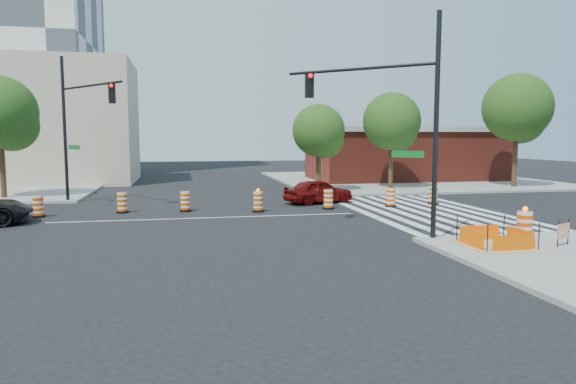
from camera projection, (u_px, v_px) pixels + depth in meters
The scene contains 23 objects.
ground at pixel (207, 218), 23.85m from camera, with size 120.00×120.00×0.00m, color black.
sidewalk_ne at pixel (404, 180), 44.99m from camera, with size 22.00×22.00×0.15m, color gray.
crosswalk_east at pixel (424, 211), 26.05m from camera, with size 6.75×13.50×0.01m.
lane_centerline at pixel (207, 218), 23.85m from camera, with size 14.00×0.12×0.01m, color silver.
excavation_pit at pixel (496, 244), 16.87m from camera, with size 2.20×2.20×0.90m.
brick_storefront at pixel (405, 154), 44.76m from camera, with size 16.50×8.50×4.60m.
beige_midrise at pixel (46, 122), 42.34m from camera, with size 14.00×10.00×10.00m, color #C5B297.
red_coupe at pixel (319, 191), 29.21m from camera, with size 1.62×4.03×1.37m, color #600908.
signal_pole_se at pixel (391, 106), 18.72m from camera, with size 4.53×4.11×7.91m.
signal_pole_nw at pixel (79, 115), 27.91m from camera, with size 3.84×4.96×8.11m.
pit_drum at pixel (524, 228), 17.34m from camera, with size 0.64×0.64×1.25m.
barricade at pixel (563, 231), 16.91m from camera, with size 0.70×0.33×0.88m.
tree_north_b at pixel (1, 117), 30.45m from camera, with size 4.35×4.35×7.39m.
tree_north_c at pixel (319, 134), 34.19m from camera, with size 3.56×3.50×5.95m.
tree_north_d at pixel (392, 125), 36.09m from camera, with size 4.06×4.06×6.90m.
tree_north_e at pixel (517, 112), 37.28m from camera, with size 4.92×4.92×8.37m.
median_drum_1 at pixel (38, 207), 24.01m from camera, with size 0.60×0.60×1.02m.
median_drum_2 at pixel (122, 203), 25.40m from camera, with size 0.60×0.60×1.02m.
median_drum_3 at pixel (185, 202), 25.89m from camera, with size 0.60×0.60×1.02m.
median_drum_4 at pixel (258, 202), 25.76m from camera, with size 0.60×0.60×1.18m.
median_drum_5 at pixel (328, 200), 26.78m from camera, with size 0.60×0.60×1.02m.
median_drum_6 at pixel (391, 198), 27.61m from camera, with size 0.60×0.60×1.02m.
median_drum_7 at pixel (433, 196), 28.74m from camera, with size 0.60×0.60×1.02m.
Camera 1 is at (-1.06, -23.87, 3.69)m, focal length 32.00 mm.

